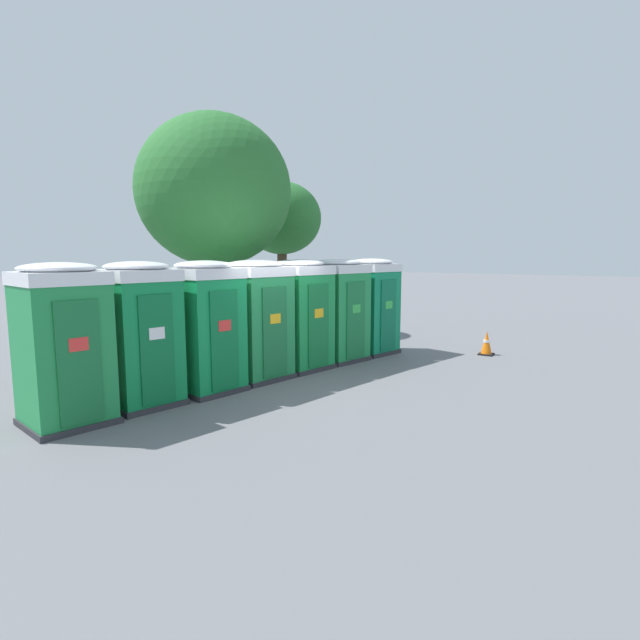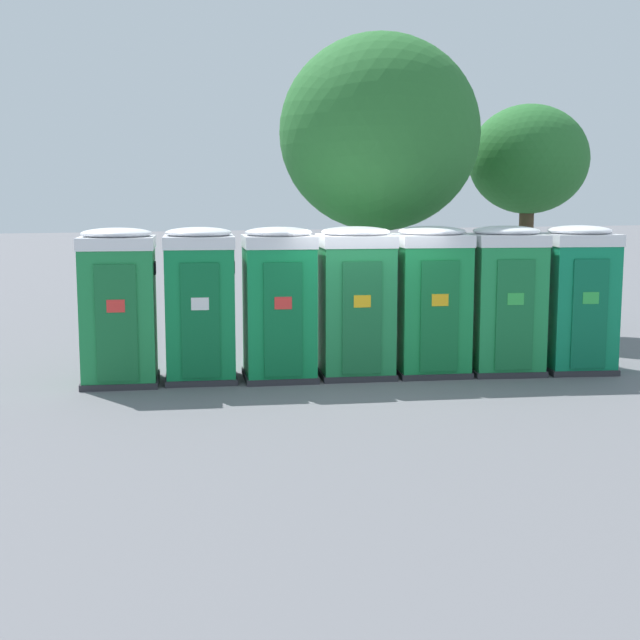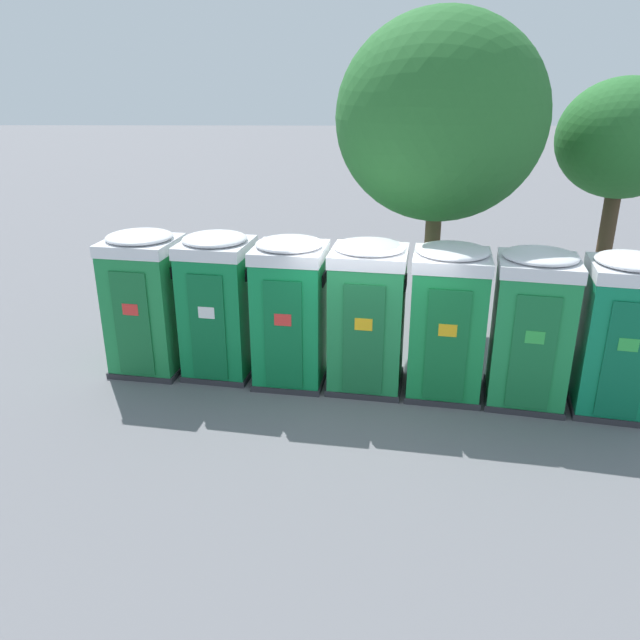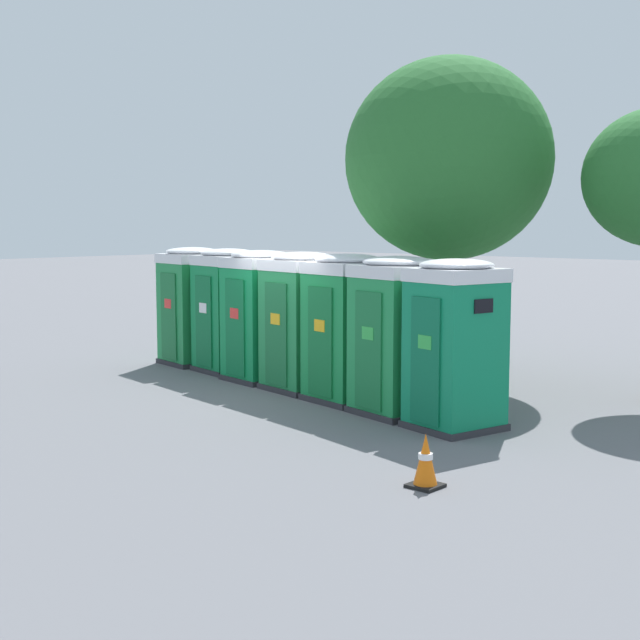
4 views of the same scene
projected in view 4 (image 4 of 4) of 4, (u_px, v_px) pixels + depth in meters
The scene contains 10 objects.
ground_plane at pixel (302, 390), 16.41m from camera, with size 120.00×120.00×0.00m, color slate.
portapotty_0 at pixel (192, 305), 19.31m from camera, with size 1.40×1.39×2.54m.
portapotty_1 at pixel (228, 310), 18.35m from camera, with size 1.36×1.38×2.54m.
portapotty_2 at pixel (260, 315), 17.27m from camera, with size 1.35×1.36×2.54m.
portapotty_3 at pixel (302, 321), 16.27m from camera, with size 1.42×1.39×2.54m.
portapotty_4 at pixel (347, 327), 15.25m from camera, with size 1.41×1.39×2.54m.
portapotty_5 at pixel (397, 335), 14.20m from camera, with size 1.45×1.43×2.54m.
portapotty_6 at pixel (455, 344), 13.15m from camera, with size 1.40×1.42×2.54m.
street_tree_0 at pixel (448, 160), 16.87m from camera, with size 3.93×3.93×6.17m.
traffic_cone at pixel (425, 461), 10.32m from camera, with size 0.36×0.36×0.64m.
Camera 4 is at (11.15, -11.72, 3.06)m, focal length 50.00 mm.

